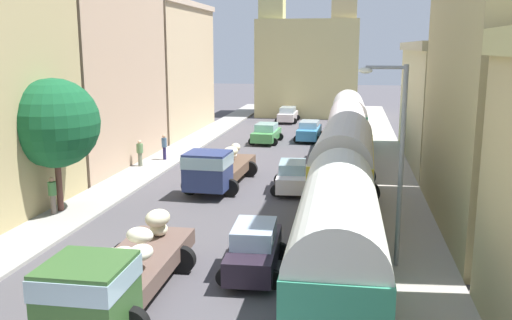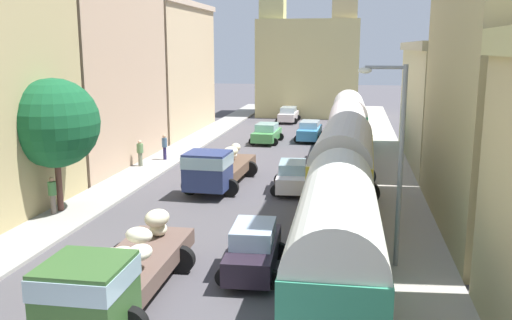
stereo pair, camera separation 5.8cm
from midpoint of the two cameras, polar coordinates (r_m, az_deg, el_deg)
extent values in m
plane|color=#4A474C|center=(36.31, 1.95, -0.12)|extent=(154.00, 154.00, 0.00)
cube|color=#989690|center=(37.96, -8.95, 0.36)|extent=(2.50, 70.00, 0.14)
cube|color=#ADA59A|center=(36.04, 13.44, -0.41)|extent=(2.50, 70.00, 0.14)
cube|color=tan|center=(35.94, -15.83, 7.93)|extent=(4.21, 12.38, 10.69)
cube|color=tan|center=(48.45, -8.87, 9.00)|extent=(4.20, 13.65, 10.62)
cube|color=#C5AA94|center=(48.54, -9.07, 15.54)|extent=(4.61, 13.65, 0.44)
cube|color=tan|center=(23.94, 24.31, 9.46)|extent=(4.42, 12.10, 13.77)
cube|color=#C0B585|center=(37.51, 19.07, 5.15)|extent=(4.70, 14.26, 7.15)
cube|color=#BAB08C|center=(37.32, 19.46, 11.01)|extent=(5.17, 14.26, 0.52)
cube|color=tan|center=(61.07, 5.37, 9.38)|extent=(10.66, 7.11, 10.18)
cube|color=tan|center=(59.68, 1.63, 11.48)|extent=(2.55, 2.55, 14.56)
cube|color=tan|center=(59.06, 8.95, 11.34)|extent=(2.55, 2.55, 14.56)
cube|color=#359471|center=(15.79, 8.28, -9.74)|extent=(2.46, 9.09, 2.27)
cylinder|color=silver|center=(15.42, 8.40, -5.81)|extent=(2.41, 8.91, 2.28)
cube|color=#99B7C6|center=(15.62, 8.33, -8.04)|extent=(2.50, 8.37, 0.73)
cylinder|color=black|center=(18.86, 4.91, -9.75)|extent=(1.00, 0.35, 1.00)
cylinder|color=black|center=(18.85, 11.72, -9.97)|extent=(1.00, 0.35, 1.00)
cube|color=yellow|center=(24.37, 8.95, -1.79)|extent=(2.64, 8.15, 2.55)
cylinder|color=silver|center=(24.11, 9.04, 1.17)|extent=(2.59, 7.99, 2.39)
cube|color=#99B7C6|center=(24.25, 8.99, -0.49)|extent=(2.68, 7.50, 0.82)
cylinder|color=black|center=(27.17, 6.66, -3.11)|extent=(1.00, 0.35, 1.00)
cylinder|color=black|center=(27.09, 11.56, -3.31)|extent=(1.00, 0.35, 1.00)
cylinder|color=black|center=(22.37, 5.57, -6.31)|extent=(1.00, 0.35, 1.00)
cylinder|color=black|center=(22.28, 11.55, -6.57)|extent=(1.00, 0.35, 1.00)
cube|color=silver|center=(33.21, 9.25, 1.61)|extent=(2.49, 9.94, 2.39)
cylinder|color=silver|center=(33.03, 9.32, 3.66)|extent=(2.44, 9.74, 2.26)
cube|color=#99B7C6|center=(33.12, 9.28, 2.51)|extent=(2.52, 9.15, 0.77)
cylinder|color=black|center=(36.45, 7.45, 0.63)|extent=(1.00, 0.35, 1.00)
cylinder|color=black|center=(36.47, 10.89, 0.52)|extent=(1.00, 0.35, 1.00)
cylinder|color=black|center=(30.44, 7.14, -1.53)|extent=(1.00, 0.35, 1.00)
cylinder|color=black|center=(30.47, 11.27, -1.65)|extent=(1.00, 0.35, 1.00)
cube|color=#339E70|center=(42.11, 9.43, 3.58)|extent=(2.66, 8.80, 2.24)
cylinder|color=silver|center=(41.98, 9.48, 5.10)|extent=(2.60, 8.63, 2.42)
cube|color=#99B7C6|center=(42.05, 9.45, 4.25)|extent=(2.69, 8.10, 0.72)
cylinder|color=black|center=(44.96, 7.85, 2.68)|extent=(1.00, 0.35, 1.00)
cylinder|color=black|center=(44.99, 10.84, 2.59)|extent=(1.00, 0.35, 1.00)
cylinder|color=black|center=(39.61, 7.72, 1.50)|extent=(1.00, 0.35, 1.00)
cylinder|color=black|center=(39.64, 11.11, 1.39)|extent=(1.00, 0.35, 1.00)
cube|color=#325929|center=(14.75, -17.04, -13.12)|extent=(2.06, 2.11, 1.71)
cube|color=#99B7C6|center=(14.56, -17.16, -11.41)|extent=(2.10, 2.20, 0.55)
cube|color=brown|center=(18.07, -11.78, -10.17)|extent=(2.10, 5.30, 0.55)
ellipsoid|color=beige|center=(17.17, -14.56, -9.60)|extent=(0.92, 0.76, 0.50)
ellipsoid|color=beige|center=(17.22, -13.69, -9.54)|extent=(0.84, 1.05, 0.48)
ellipsoid|color=beige|center=(19.40, -10.05, -7.01)|extent=(0.87, 0.96, 0.44)
ellipsoid|color=silver|center=(17.75, -11.98, -7.59)|extent=(1.06, 0.91, 0.49)
ellipsoid|color=beige|center=(18.95, -10.19, -5.91)|extent=(1.01, 1.15, 0.59)
ellipsoid|color=beige|center=(16.49, -11.93, -9.32)|extent=(0.82, 0.99, 0.44)
cylinder|color=black|center=(15.75, -19.89, -15.12)|extent=(0.90, 0.31, 0.90)
cylinder|color=black|center=(18.71, -7.72, -10.15)|extent=(0.90, 0.32, 0.90)
cylinder|color=black|center=(19.37, -13.56, -9.61)|extent=(0.90, 0.32, 0.90)
cube|color=navy|center=(27.43, -5.05, -1.08)|extent=(2.15, 2.09, 1.83)
cube|color=#99B7C6|center=(27.32, -5.07, -0.02)|extent=(2.20, 2.17, 0.59)
cube|color=brown|center=(31.04, -3.01, -0.77)|extent=(2.29, 5.49, 0.55)
ellipsoid|color=beige|center=(32.09, -3.31, 0.58)|extent=(0.97, 0.96, 0.49)
ellipsoid|color=beige|center=(32.19, -2.74, 0.63)|extent=(0.71, 0.92, 0.50)
ellipsoid|color=silver|center=(31.77, -2.84, 0.54)|extent=(1.06, 0.90, 0.56)
ellipsoid|color=beige|center=(32.56, -2.17, 1.33)|extent=(0.64, 0.79, 0.47)
ellipsoid|color=beige|center=(31.01, -2.68, 0.91)|extent=(1.09, 1.18, 0.52)
cylinder|color=black|center=(27.63, -2.77, -2.90)|extent=(0.90, 0.31, 0.90)
cylinder|color=black|center=(28.23, -6.85, -2.66)|extent=(0.90, 0.31, 0.90)
cylinder|color=black|center=(31.84, -0.72, -0.95)|extent=(0.90, 0.31, 0.90)
cylinder|color=black|center=(32.35, -4.30, -0.78)|extent=(0.90, 0.31, 0.90)
cube|color=#4B9A4E|center=(43.20, 1.03, 2.60)|extent=(1.86, 4.12, 0.70)
cube|color=#8FC2C1|center=(43.11, 1.04, 3.42)|extent=(1.58, 2.17, 0.55)
cylinder|color=black|center=(41.88, 1.82, 1.86)|extent=(0.60, 0.21, 0.60)
cylinder|color=black|center=(42.22, -0.43, 1.94)|extent=(0.60, 0.21, 0.60)
cylinder|color=black|center=(44.32, 2.42, 2.39)|extent=(0.60, 0.21, 0.60)
cylinder|color=black|center=(44.64, 0.29, 2.47)|extent=(0.60, 0.21, 0.60)
cube|color=silver|center=(55.30, 3.27, 4.56)|extent=(1.64, 4.36, 0.72)
cube|color=#9EB4BD|center=(55.23, 3.27, 5.20)|extent=(1.42, 2.27, 0.52)
cylinder|color=black|center=(53.92, 3.91, 4.01)|extent=(0.60, 0.21, 0.60)
cylinder|color=black|center=(54.12, 2.24, 4.06)|extent=(0.60, 0.21, 0.60)
cylinder|color=black|center=(56.57, 4.24, 4.36)|extent=(0.60, 0.21, 0.60)
cylinder|color=black|center=(56.77, 2.64, 4.41)|extent=(0.60, 0.21, 0.60)
cube|color=#261C28|center=(18.54, -0.28, -9.57)|extent=(1.70, 4.07, 0.77)
cube|color=#A3B5CE|center=(18.30, -0.28, -7.57)|extent=(1.43, 2.14, 0.60)
cylinder|color=black|center=(19.91, -1.99, -9.15)|extent=(0.60, 0.21, 0.60)
cylinder|color=black|center=(19.74, 2.38, -9.34)|extent=(0.60, 0.21, 0.60)
cylinder|color=black|center=(17.65, -3.27, -11.97)|extent=(0.60, 0.21, 0.60)
cylinder|color=black|center=(17.46, 1.70, -12.22)|extent=(0.60, 0.21, 0.60)
cube|color=silver|center=(28.79, 3.72, -1.92)|extent=(1.76, 4.06, 0.75)
cube|color=#93B8CC|center=(28.65, 3.73, -0.69)|extent=(1.45, 2.15, 0.52)
cylinder|color=black|center=(30.10, 2.38, -1.99)|extent=(0.60, 0.21, 0.60)
cylinder|color=black|center=(30.04, 5.24, -2.05)|extent=(0.60, 0.21, 0.60)
cylinder|color=black|center=(27.72, 2.04, -3.17)|extent=(0.60, 0.21, 0.60)
cylinder|color=black|center=(27.66, 5.15, -3.24)|extent=(0.60, 0.21, 0.60)
cube|color=#3C86BD|center=(44.39, 5.47, 2.85)|extent=(1.73, 4.32, 0.80)
cube|color=#A3B8CA|center=(44.30, 5.48, 3.69)|extent=(1.47, 2.27, 0.52)
cylinder|color=black|center=(45.84, 4.67, 2.67)|extent=(0.60, 0.21, 0.60)
cylinder|color=black|center=(45.67, 6.63, 2.60)|extent=(0.60, 0.21, 0.60)
cylinder|color=black|center=(43.25, 4.22, 2.15)|extent=(0.60, 0.21, 0.60)
cylinder|color=black|center=(43.07, 6.30, 2.07)|extent=(0.60, 0.21, 0.60)
cylinder|color=slate|center=(26.08, -20.14, -5.36)|extent=(0.19, 0.19, 0.14)
cylinder|color=slate|center=(25.95, -20.22, -4.32)|extent=(0.24, 0.24, 0.85)
cylinder|color=#437B45|center=(25.77, -20.33, -2.77)|extent=(0.37, 0.37, 0.59)
sphere|color=tan|center=(25.68, -20.39, -1.90)|extent=(0.22, 0.22, 0.22)
cylinder|color=slate|center=(34.93, -11.86, -0.72)|extent=(0.22, 0.22, 0.14)
cylinder|color=slate|center=(34.84, -11.90, 0.07)|extent=(0.36, 0.36, 0.83)
cylinder|color=#577C4D|center=(34.71, -11.94, 1.19)|extent=(0.56, 0.56, 0.56)
sphere|color=tan|center=(34.64, -11.97, 1.83)|extent=(0.23, 0.23, 0.23)
cylinder|color=#27214D|center=(36.64, -9.43, -0.06)|extent=(0.18, 0.18, 0.14)
cylinder|color=#27214D|center=(36.55, -9.45, 0.68)|extent=(0.27, 0.27, 0.83)
cylinder|color=#405D79|center=(36.42, -9.49, 1.78)|extent=(0.41, 0.41, 0.59)
sphere|color=tan|center=(36.35, -9.51, 2.42)|extent=(0.23, 0.23, 0.23)
cylinder|color=gray|center=(18.59, 14.62, -1.04)|extent=(0.16, 0.16, 6.81)
cylinder|color=gray|center=(18.13, 13.15, 9.28)|extent=(1.26, 0.11, 0.11)
ellipsoid|color=silver|center=(18.11, 11.12, 9.05)|extent=(0.44, 0.28, 0.20)
cylinder|color=brown|center=(26.19, -19.68, -2.44)|extent=(0.27, 0.27, 2.62)
sphere|color=#15522D|center=(25.70, -20.10, 3.59)|extent=(3.92, 3.92, 3.92)
camera|label=1|loc=(0.03, -90.06, -0.01)|focal=38.82mm
camera|label=2|loc=(0.03, 89.94, 0.01)|focal=38.82mm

